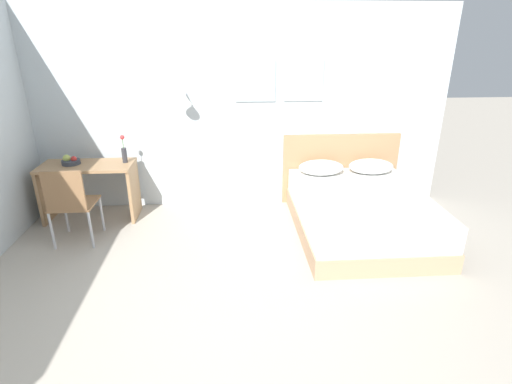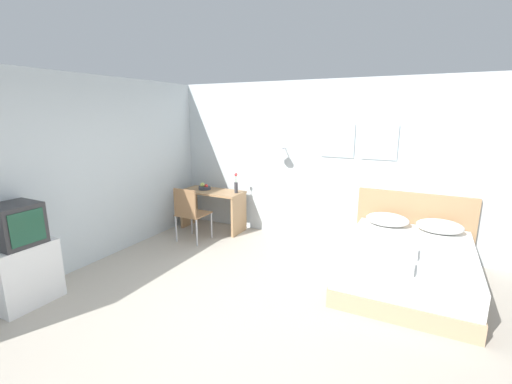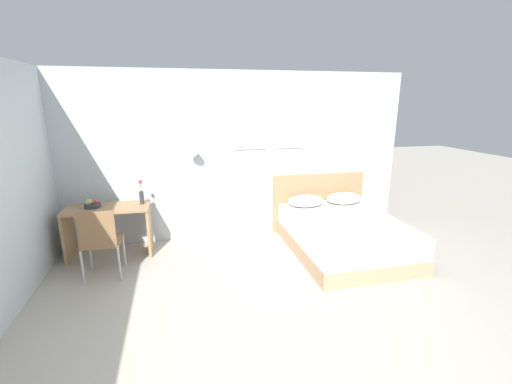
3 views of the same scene
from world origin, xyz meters
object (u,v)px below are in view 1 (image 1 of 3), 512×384
object	(u,v)px
folded_towel_mid_bed	(380,219)
desk_chair	(70,200)
bed	(361,214)
desk	(89,181)
headboard	(340,168)
fruit_bowl	(70,161)
pillow_right	(371,166)
pillow_left	(321,167)
folded_towel_near_foot	(366,201)
flower_vase	(124,152)

from	to	relation	value
folded_towel_mid_bed	desk_chair	distance (m)	3.36
bed	desk	world-z (taller)	desk
folded_towel_mid_bed	desk	bearing A→B (deg)	156.85
headboard	fruit_bowl	distance (m)	3.60
pillow_right	fruit_bowl	distance (m)	3.91
pillow_right	bed	bearing A→B (deg)	-115.13
pillow_left	pillow_right	bearing A→B (deg)	0.00
folded_towel_near_foot	folded_towel_mid_bed	xyz separation A→B (m)	(-0.01, -0.45, 0.00)
fruit_bowl	pillow_left	bearing A→B (deg)	0.59
bed	folded_towel_near_foot	bearing A→B (deg)	-101.18
headboard	folded_towel_mid_bed	size ratio (longest dim) A/B	5.08
desk_chair	fruit_bowl	size ratio (longest dim) A/B	4.16
desk	desk_chair	xyz separation A→B (m)	(0.02, -0.72, 0.04)
folded_towel_mid_bed	desk_chair	xyz separation A→B (m)	(-3.29, 0.70, 0.00)
flower_vase	fruit_bowl	bearing A→B (deg)	-177.86
folded_towel_near_foot	fruit_bowl	distance (m)	3.66
pillow_right	folded_towel_mid_bed	bearing A→B (deg)	-105.47
headboard	desk	world-z (taller)	headboard
folded_towel_near_foot	folded_towel_mid_bed	bearing A→B (deg)	-91.01
pillow_left	desk_chair	distance (m)	3.11
folded_towel_near_foot	fruit_bowl	xyz separation A→B (m)	(-3.51, 0.99, 0.23)
folded_towel_mid_bed	desk_chair	size ratio (longest dim) A/B	0.34
headboard	fruit_bowl	world-z (taller)	headboard
desk	fruit_bowl	world-z (taller)	fruit_bowl
pillow_right	folded_towel_mid_bed	world-z (taller)	pillow_right
desk_chair	pillow_left	bearing A→B (deg)	14.44
pillow_left	desk_chair	xyz separation A→B (m)	(-3.01, -0.78, -0.06)
desk_chair	flower_vase	distance (m)	0.95
desk_chair	flower_vase	bearing A→B (deg)	59.34
pillow_left	folded_towel_near_foot	world-z (taller)	pillow_left
desk	flower_vase	world-z (taller)	flower_vase
headboard	pillow_left	world-z (taller)	headboard
headboard	flower_vase	bearing A→B (deg)	-174.26
folded_towel_mid_bed	pillow_left	bearing A→B (deg)	100.59
pillow_left	pillow_right	world-z (taller)	same
pillow_right	folded_towel_near_foot	xyz separation A→B (m)	(-0.40, -1.02, -0.06)
pillow_left	desk_chair	bearing A→B (deg)	-165.56
desk_chair	folded_towel_mid_bed	bearing A→B (deg)	-11.94
pillow_right	flower_vase	size ratio (longest dim) A/B	1.68
headboard	desk_chair	bearing A→B (deg)	-162.47
pillow_left	fruit_bowl	distance (m)	3.23
bed	pillow_left	world-z (taller)	pillow_left
pillow_left	folded_towel_mid_bed	size ratio (longest dim) A/B	1.88
fruit_bowl	desk_chair	bearing A→B (deg)	-73.84
folded_towel_mid_bed	desk_chair	bearing A→B (deg)	168.06
flower_vase	folded_towel_mid_bed	bearing A→B (deg)	-27.32
bed	desk_chair	size ratio (longest dim) A/B	2.11
headboard	pillow_left	distance (m)	0.46
desk_chair	flower_vase	xyz separation A→B (m)	(0.46, 0.77, 0.33)
pillow_right	folded_towel_near_foot	bearing A→B (deg)	-111.35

